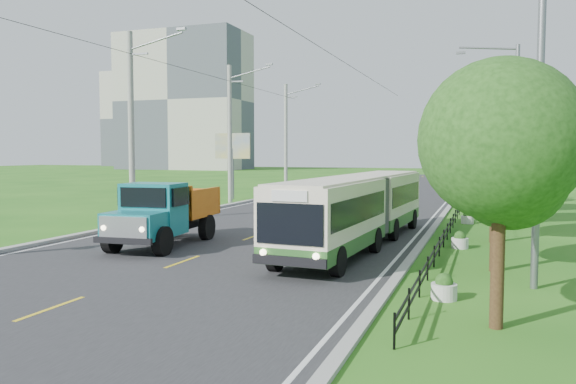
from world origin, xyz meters
The scene contains 30 objects.
ground centered at (0.00, 0.00, 0.00)m, with size 240.00×240.00×0.00m, color #236217.
road centered at (0.00, 20.00, 0.01)m, with size 14.00×120.00×0.02m, color #28282B.
curb_left centered at (-7.20, 20.00, 0.07)m, with size 0.40×120.00×0.15m, color #9E9E99.
curb_right centered at (7.15, 20.00, 0.05)m, with size 0.30×120.00×0.10m, color #9E9E99.
edge_line_left centered at (-6.65, 20.00, 0.02)m, with size 0.12×120.00×0.00m, color silver.
edge_line_right centered at (6.65, 20.00, 0.02)m, with size 0.12×120.00×0.00m, color silver.
centre_dash centered at (0.00, 0.00, 0.02)m, with size 0.12×2.20×0.00m, color yellow.
railing_right centered at (8.00, 14.00, 0.30)m, with size 0.04×40.00×0.60m, color black.
pole_near centered at (-8.26, 9.00, 5.09)m, with size 3.51×0.32×10.00m.
pole_mid centered at (-8.26, 21.00, 5.09)m, with size 3.51×0.32×10.00m.
pole_far centered at (-8.26, 33.00, 5.09)m, with size 3.51×0.32×10.00m.
tree_front centered at (9.86, -3.86, 3.72)m, with size 3.36×3.41×5.60m.
tree_second centered at (9.86, 2.14, 3.52)m, with size 3.18×3.26×5.30m.
tree_third centered at (9.86, 8.14, 3.99)m, with size 3.60×3.62×6.00m.
tree_fourth centered at (9.86, 14.14, 3.59)m, with size 3.24×3.31×5.40m.
tree_fifth centered at (9.86, 20.14, 3.85)m, with size 3.48×3.52×5.80m.
tree_back centered at (9.86, 26.14, 3.65)m, with size 3.30×3.36×5.50m.
streetlight_near centered at (10.64, 0.00, 4.90)m, with size 3.02×0.20×9.07m.
streetlight_mid centered at (10.64, 14.00, 4.90)m, with size 3.02×0.20×9.07m.
streetlight_far centered at (10.64, 28.00, 4.90)m, with size 3.02×0.20×9.07m.
planter_front centered at (8.60, -2.00, 0.29)m, with size 0.64×0.64×0.67m.
planter_near centered at (8.60, 6.00, 0.29)m, with size 0.64×0.64×0.67m.
planter_mid centered at (8.60, 14.00, 0.29)m, with size 0.64×0.64×0.67m.
planter_far centered at (8.60, 22.00, 0.29)m, with size 0.64×0.64×0.67m.
billboard_left centered at (-9.50, 24.00, 3.87)m, with size 3.00×0.20×5.20m.
billboard_right centered at (12.30, 20.00, 5.34)m, with size 0.24×6.00×7.30m.
apartment_near centered at (-55.00, 95.00, 15.00)m, with size 28.00×14.00×30.00m, color #B7B2A3.
apartment_far centered at (-80.00, 120.00, 13.00)m, with size 24.00×14.00×26.00m, color #B7B2A3.
bus centered at (4.80, 5.28, 1.61)m, with size 3.08×14.01×2.68m.
dump_truck centered at (-2.42, 2.75, 1.42)m, with size 2.72×6.13×2.51m.
Camera 1 is at (9.58, -16.28, 3.66)m, focal length 35.00 mm.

